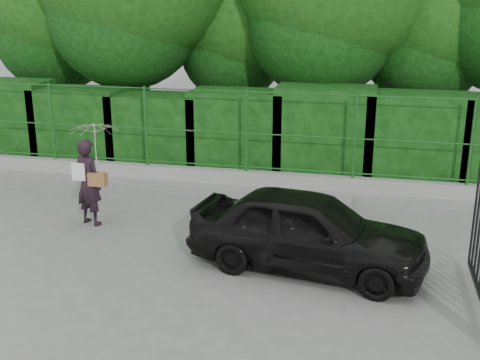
# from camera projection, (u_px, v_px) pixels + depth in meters

# --- Properties ---
(ground) EXTENTS (80.00, 80.00, 0.00)m
(ground) POSITION_uv_depth(u_px,v_px,m) (160.00, 269.00, 9.18)
(ground) COLOR gray
(kerb) EXTENTS (14.00, 0.25, 0.30)m
(kerb) POSITION_uv_depth(u_px,v_px,m) (229.00, 177.00, 13.34)
(kerb) COLOR #9E9E99
(kerb) RESTS_ON ground
(fence) EXTENTS (14.13, 0.06, 1.80)m
(fence) POSITION_uv_depth(u_px,v_px,m) (238.00, 131.00, 12.98)
(fence) COLOR #1A541C
(fence) RESTS_ON kerb
(hedge) EXTENTS (14.20, 1.20, 2.07)m
(hedge) POSITION_uv_depth(u_px,v_px,m) (242.00, 131.00, 14.01)
(hedge) COLOR black
(hedge) RESTS_ON ground
(woman) EXTENTS (0.92, 0.88, 1.88)m
(woman) POSITION_uv_depth(u_px,v_px,m) (93.00, 159.00, 10.66)
(woman) COLOR black
(woman) RESTS_ON ground
(car) EXTENTS (3.78, 2.02, 1.22)m
(car) POSITION_uv_depth(u_px,v_px,m) (308.00, 230.00, 9.06)
(car) COLOR black
(car) RESTS_ON ground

